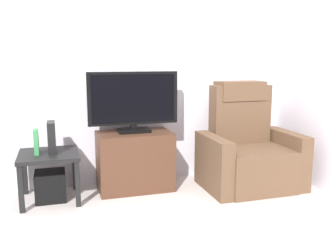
# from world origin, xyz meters

# --- Properties ---
(ground_plane) EXTENTS (6.40, 6.40, 0.00)m
(ground_plane) POSITION_xyz_m (0.00, 0.00, 0.00)
(ground_plane) COLOR #BCB2AD
(wall_back) EXTENTS (6.40, 0.06, 2.60)m
(wall_back) POSITION_xyz_m (0.00, 1.13, 1.30)
(wall_back) COLOR silver
(wall_back) RESTS_ON ground
(tv_stand) EXTENTS (0.74, 0.45, 0.59)m
(tv_stand) POSITION_xyz_m (0.04, 0.84, 0.30)
(tv_stand) COLOR #4C2D1E
(tv_stand) RESTS_ON ground
(television) EXTENTS (0.90, 0.20, 0.60)m
(television) POSITION_xyz_m (0.04, 0.86, 0.91)
(television) COLOR black
(television) RESTS_ON tv_stand
(recliner_armchair) EXTENTS (0.98, 0.78, 1.08)m
(recliner_armchair) POSITION_xyz_m (1.20, 0.61, 0.37)
(recliner_armchair) COLOR brown
(recliner_armchair) RESTS_ON ground
(side_table) EXTENTS (0.54, 0.54, 0.46)m
(side_table) POSITION_xyz_m (-0.78, 0.77, 0.38)
(side_table) COLOR black
(side_table) RESTS_ON ground
(subwoofer_box) EXTENTS (0.28, 0.28, 0.28)m
(subwoofer_box) POSITION_xyz_m (-0.78, 0.77, 0.14)
(subwoofer_box) COLOR black
(subwoofer_box) RESTS_ON ground
(book_upright) EXTENTS (0.04, 0.10, 0.23)m
(book_upright) POSITION_xyz_m (-0.88, 0.75, 0.57)
(book_upright) COLOR #388C4C
(book_upright) RESTS_ON side_table
(game_console) EXTENTS (0.07, 0.20, 0.29)m
(game_console) POSITION_xyz_m (-0.75, 0.78, 0.60)
(game_console) COLOR black
(game_console) RESTS_ON side_table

